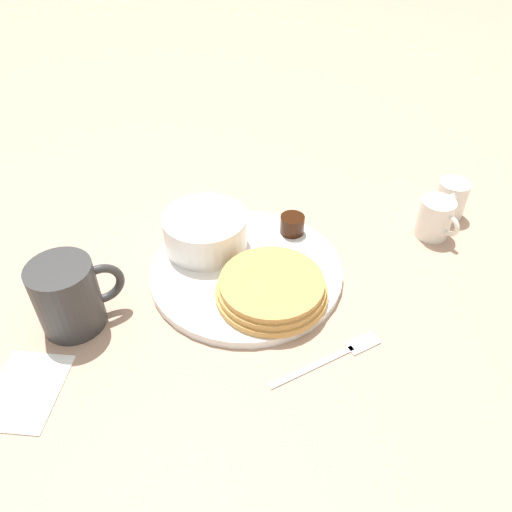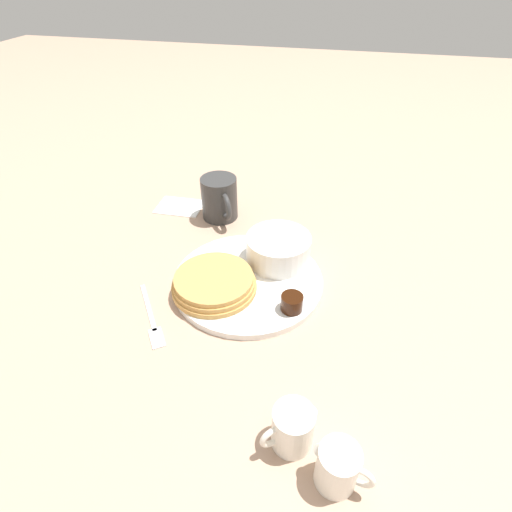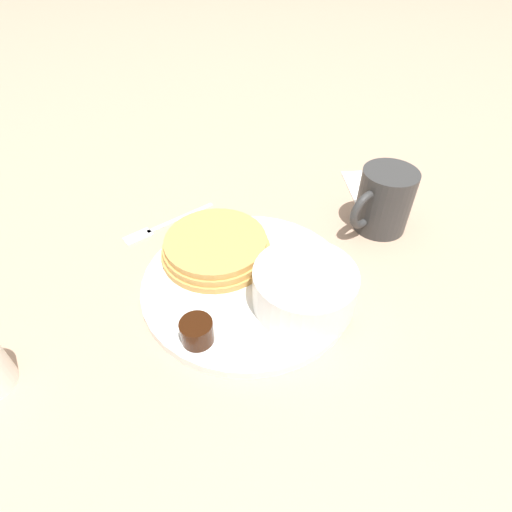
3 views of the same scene
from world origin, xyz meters
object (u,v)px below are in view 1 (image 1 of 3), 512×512
Objects in this scene: creamer_pitcher_far at (451,198)px; fork at (338,354)px; creamer_pitcher_near at (435,218)px; bowl at (205,230)px; coffee_mug at (69,296)px; plate at (246,271)px.

creamer_pitcher_far reaches higher than fork.
creamer_pitcher_near is 0.28m from fork.
bowl is 0.20m from coffee_mug.
plate is at bearing 114.47° from creamer_pitcher_near.
creamer_pitcher_far is 0.54× the size of fork.
creamer_pitcher_far is at bearing -59.81° from coffee_mug.
plate is at bearing 120.62° from creamer_pitcher_far.
creamer_pitcher_far is (0.06, -0.03, -0.00)m from creamer_pitcher_near.
creamer_pitcher_near is 0.89× the size of creamer_pitcher_far.
creamer_pitcher_far is at bearing -29.68° from fork.
plate is 4.25× the size of creamer_pitcher_near.
creamer_pitcher_far is 0.35m from fork.
plate is at bearing -123.21° from bowl.
creamer_pitcher_near reaches higher than plate.
bowl reaches higher than fork.
coffee_mug is 0.52m from creamer_pitcher_near.
coffee_mug is (-0.15, 0.13, 0.01)m from bowl.
bowl is at bearing 48.57° from fork.
creamer_pitcher_near is (0.08, -0.33, -0.01)m from bowl.
plate is 0.08m from bowl.
coffee_mug is 0.33m from fork.
fork is (-0.30, 0.17, -0.03)m from creamer_pitcher_far.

